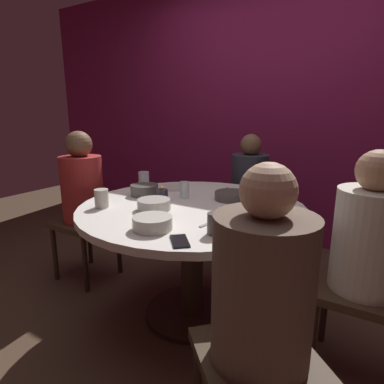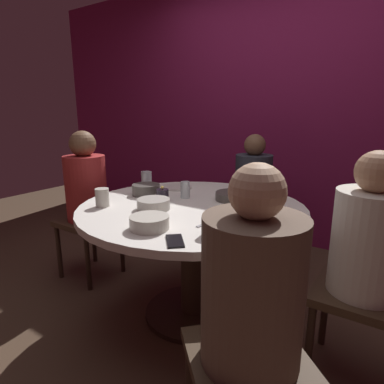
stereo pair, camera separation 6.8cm
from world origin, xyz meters
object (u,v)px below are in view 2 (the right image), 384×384
Objects in this scene: seated_diner_left at (86,189)px; bowl_sauce_side at (146,190)px; cup_near_candle at (147,179)px; cup_center_front at (185,190)px; dinner_plate at (177,187)px; cup_by_left_diner at (247,219)px; bowl_rice_portion at (154,204)px; cup_by_right_diner at (102,198)px; dining_table at (192,229)px; bowl_small_white at (232,196)px; seated_diner_back at (253,185)px; cell_phone at (175,241)px; bowl_serving_large at (262,207)px; seated_diner_right at (367,246)px; cup_far_edge at (211,224)px; candle_holder at (162,195)px; seated_diner_front_right at (252,296)px; wine_glass at (257,210)px; bowl_salad_center at (150,222)px.

bowl_sauce_side is (0.57, 0.04, 0.06)m from seated_diner_left.
cup_center_front is (0.43, -0.12, -0.00)m from cup_near_candle.
cup_by_left_diner reaches higher than dinner_plate.
cup_by_right_diner reaches higher than bowl_rice_portion.
dining_table is 0.51m from cup_by_left_diner.
seated_diner_back is at bearing 102.22° from bowl_small_white.
bowl_rice_portion reaches higher than dinner_plate.
cup_center_front is at bearing -100.76° from cell_phone.
cell_phone is at bearing -64.12° from dining_table.
bowl_serving_large is 1.22× the size of cup_by_right_diner.
bowl_rice_portion is 0.60m from cup_near_candle.
seated_diner_right reaches higher than cup_far_edge.
candle_holder is 0.62m from bowl_serving_large.
seated_diner_front_right is 1.05m from bowl_small_white.
cup_far_edge is (-0.19, -0.07, -0.08)m from wine_glass.
bowl_small_white is 0.51m from cup_by_left_diner.
bowl_small_white is 1.15× the size of bowl_rice_portion.
seated_diner_front_right is at bearing -68.77° from wine_glass.
seated_diner_left is 0.47m from cup_near_candle.
bowl_serving_large is (1.35, 0.12, 0.05)m from seated_diner_left.
seated_diner_back is 0.71m from dinner_plate.
cup_near_candle is at bearing 164.45° from cup_center_front.
bowl_rice_portion is (-0.29, -0.43, 0.01)m from bowl_small_white.
cup_near_candle reaches higher than cup_far_edge.
seated_diner_back is 1.38m from bowl_salad_center.
bowl_sauce_side is at bearing 160.58° from wine_glass.
dinner_plate is at bearing -13.66° from seated_diner_right.
cup_by_right_diner is at bearing -143.48° from dining_table.
bowl_salad_center is 1.75× the size of cup_by_right_diner.
seated_diner_front_right is 6.16× the size of bowl_sauce_side.
wine_glass is at bearing -28.73° from dining_table.
seated_diner_left is 1.11m from bowl_salad_center.
cell_phone is at bearing -17.98° from bowl_salad_center.
cup_center_front is (0.01, 0.31, 0.02)m from bowl_rice_portion.
bowl_small_white is (0.10, 0.68, -0.01)m from bowl_salad_center.
cell_phone is 0.65m from bowl_serving_large.
cell_phone is at bearing 24.34° from seated_diner_front_right.
bowl_small_white is at bearing -15.17° from seated_diner_front_right.
candle_holder is 0.16m from cup_center_front.
seated_diner_front_right reaches higher than cup_by_left_diner.
bowl_serving_large is (0.39, 0.12, 0.17)m from dining_table.
seated_diner_front_right is 0.94m from bowl_rice_portion.
seated_diner_back is 1.32m from seated_diner_right.
bowl_rice_portion is 0.31m from cup_center_front.
cup_by_left_diner reaches higher than bowl_rice_portion.
seated_diner_left is 0.84m from cup_center_front.
dinner_plate is (-0.34, -0.62, 0.06)m from seated_diner_back.
cup_near_candle is (-0.81, 0.75, 0.05)m from cell_phone.
cup_by_left_diner is (0.43, -1.11, 0.10)m from seated_diner_back.
seated_diner_left is 0.63m from cup_by_right_diner.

